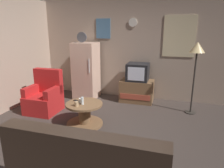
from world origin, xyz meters
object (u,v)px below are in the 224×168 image
object	(u,v)px
tv_stand	(137,91)
mug_ceramic_white	(81,101)
fridge	(86,71)
remote_control	(77,101)
mug_ceramic_tan	(76,104)
standing_lamp	(197,53)
crt_tv	(138,72)
armchair	(45,97)
coffee_table	(85,114)
wine_glass	(82,101)

from	to	relation	value
tv_stand	mug_ceramic_white	world-z (taller)	tv_stand
fridge	remote_control	world-z (taller)	fridge
fridge	tv_stand	size ratio (longest dim) A/B	2.11
mug_ceramic_white	mug_ceramic_tan	distance (m)	0.19
standing_lamp	mug_ceramic_tan	xyz separation A→B (m)	(-2.14, -1.42, -0.86)
fridge	crt_tv	world-z (taller)	fridge
fridge	armchair	world-z (taller)	fridge
tv_stand	remote_control	xyz separation A→B (m)	(-0.93, -1.59, 0.18)
coffee_table	remote_control	xyz separation A→B (m)	(-0.18, 0.05, 0.24)
mug_ceramic_tan	armchair	size ratio (longest dim) A/B	0.09
mug_ceramic_white	coffee_table	bearing A→B (deg)	-3.00
fridge	standing_lamp	bearing A→B (deg)	-6.62
armchair	standing_lamp	bearing A→B (deg)	14.99
standing_lamp	mug_ceramic_white	bearing A→B (deg)	-150.08
standing_lamp	crt_tv	bearing A→B (deg)	163.01
mug_ceramic_white	armchair	distance (m)	1.16
crt_tv	mug_ceramic_tan	size ratio (longest dim) A/B	6.00
mug_ceramic_white	wine_glass	bearing A→B (deg)	-45.90
coffee_table	standing_lamp	bearing A→B (deg)	30.88
crt_tv	coffee_table	size ratio (longest dim) A/B	0.75
standing_lamp	fridge	bearing A→B (deg)	173.38
wine_glass	mug_ceramic_white	distance (m)	0.11
fridge	armchair	distance (m)	1.36
armchair	remote_control	bearing A→B (deg)	-18.45
fridge	mug_ceramic_tan	size ratio (longest dim) A/B	19.67
fridge	remote_control	bearing A→B (deg)	-73.39
crt_tv	mug_ceramic_tan	bearing A→B (deg)	-114.51
wine_glass	armchair	bearing A→B (deg)	159.08
coffee_table	wine_glass	distance (m)	0.31
remote_control	standing_lamp	bearing A→B (deg)	53.10
tv_stand	coffee_table	bearing A→B (deg)	-114.67
fridge	mug_ceramic_white	distance (m)	1.66
mug_ceramic_white	standing_lamp	bearing A→B (deg)	29.92
fridge	armchair	xyz separation A→B (m)	(-0.53, -1.18, -0.42)
coffee_table	remote_control	size ratio (longest dim) A/B	4.80
coffee_table	remote_control	world-z (taller)	remote_control
tv_stand	armchair	size ratio (longest dim) A/B	0.87
standing_lamp	remote_control	size ratio (longest dim) A/B	10.60
coffee_table	mug_ceramic_tan	bearing A→B (deg)	-110.70
wine_glass	remote_control	size ratio (longest dim) A/B	1.00
standing_lamp	coffee_table	size ratio (longest dim) A/B	2.21
coffee_table	armchair	distance (m)	1.22
coffee_table	remote_control	distance (m)	0.30
wine_glass	armchair	world-z (taller)	armchair
coffee_table	fridge	bearing A→B (deg)	112.14
fridge	mug_ceramic_tan	xyz separation A→B (m)	(0.56, -1.73, -0.26)
standing_lamp	remote_control	bearing A→B (deg)	-152.10
remote_control	armchair	distance (m)	1.04
mug_ceramic_tan	wine_glass	bearing A→B (deg)	59.44
fridge	armchair	size ratio (longest dim) A/B	1.84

